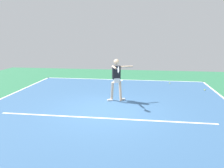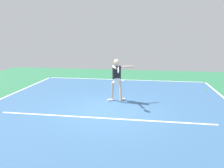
{
  "view_description": "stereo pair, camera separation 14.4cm",
  "coord_description": "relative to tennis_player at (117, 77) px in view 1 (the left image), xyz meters",
  "views": [
    {
      "loc": [
        -1.31,
        7.98,
        2.85
      ],
      "look_at": [
        -0.09,
        -0.71,
        0.9
      ],
      "focal_mm": 35.43,
      "sensor_mm": 36.0,
      "label": 1
    },
    {
      "loc": [
        -1.45,
        7.96,
        2.85
      ],
      "look_at": [
        -0.09,
        -0.71,
        0.9
      ],
      "focal_mm": 35.43,
      "sensor_mm": 36.0,
      "label": 2
    }
  ],
  "objects": [
    {
      "name": "ground_plane",
      "position": [
        0.2,
        1.38,
        -1.08
      ],
      "size": [
        20.61,
        20.61,
        0.0
      ],
      "primitive_type": "plane",
      "color": "#2D754C"
    },
    {
      "name": "court_surface",
      "position": [
        0.2,
        1.38,
        -1.07
      ],
      "size": [
        10.22,
        12.24,
        0.0
      ],
      "primitive_type": "cube",
      "color": "#38608E",
      "rests_on": "ground_plane"
    },
    {
      "name": "court_line_baseline_near",
      "position": [
        0.2,
        -4.68,
        -1.07
      ],
      "size": [
        10.22,
        0.1,
        0.01
      ],
      "primitive_type": "cube",
      "color": "white",
      "rests_on": "ground_plane"
    },
    {
      "name": "court_line_service",
      "position": [
        0.2,
        2.18,
        -1.07
      ],
      "size": [
        7.67,
        0.1,
        0.01
      ],
      "primitive_type": "cube",
      "color": "white",
      "rests_on": "ground_plane"
    },
    {
      "name": "court_line_centre_mark",
      "position": [
        0.2,
        -4.48,
        -1.07
      ],
      "size": [
        0.1,
        0.3,
        0.01
      ],
      "primitive_type": "cube",
      "color": "white",
      "rests_on": "ground_plane"
    },
    {
      "name": "tennis_player",
      "position": [
        0.0,
        0.0,
        0.0
      ],
      "size": [
        1.1,
        1.38,
        1.85
      ],
      "rotation": [
        0.0,
        0.0,
        0.39
      ],
      "color": "beige",
      "rests_on": "ground_plane"
    },
    {
      "name": "tennis_ball_near_service_line",
      "position": [
        -4.38,
        -2.47,
        -1.04
      ],
      "size": [
        0.07,
        0.07,
        0.07
      ],
      "primitive_type": "sphere",
      "color": "#CCE033",
      "rests_on": "ground_plane"
    },
    {
      "name": "tennis_ball_by_sideline",
      "position": [
        -2.74,
        -3.93,
        -1.04
      ],
      "size": [
        0.07,
        0.07,
        0.07
      ],
      "primitive_type": "sphere",
      "color": "#C6E53D",
      "rests_on": "ground_plane"
    }
  ]
}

